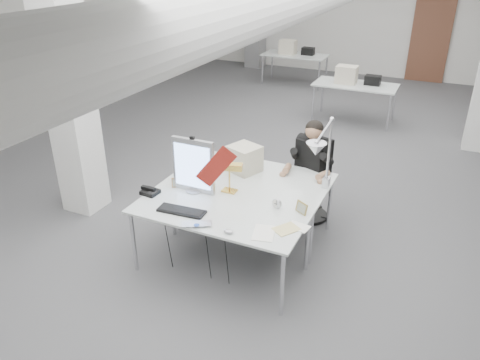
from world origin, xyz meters
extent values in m
cube|color=#48484A|center=(0.00, 0.00, -0.01)|extent=(10.00, 14.00, 0.02)
cube|color=silver|center=(0.00, 7.01, 1.60)|extent=(10.00, 0.02, 3.20)
cube|color=silver|center=(-5.01, 0.00, 1.60)|extent=(0.02, 14.00, 3.20)
cube|color=white|center=(-2.30, -2.00, 1.60)|extent=(0.45, 0.45, 3.20)
cube|color=brown|center=(1.20, 6.94, 1.05)|extent=(0.95, 0.08, 2.10)
cube|color=silver|center=(0.00, -2.50, 0.74)|extent=(1.80, 0.90, 0.02)
cube|color=silver|center=(0.00, -1.60, 0.74)|extent=(1.80, 0.90, 0.02)
cube|color=silver|center=(0.20, 3.00, 0.74)|extent=(1.60, 0.80, 0.02)
cube|color=silver|center=(-1.80, 5.20, 0.74)|extent=(1.60, 0.80, 0.02)
cube|color=gray|center=(-3.50, 6.65, 0.60)|extent=(0.45, 0.55, 1.20)
cube|color=#AEAFB3|center=(-0.45, -2.24, 1.06)|extent=(0.49, 0.05, 0.61)
cube|color=maroon|center=(-0.15, -2.27, 1.12)|extent=(0.41, 0.20, 0.47)
cube|color=black|center=(-0.33, -2.70, 0.77)|extent=(0.51, 0.20, 0.02)
imported|color=silver|center=(-0.05, -2.90, 0.77)|extent=(0.35, 0.30, 0.02)
ellipsoid|color=#AAAAAE|center=(0.27, -2.86, 0.77)|extent=(0.10, 0.06, 0.04)
cube|color=black|center=(-0.85, -2.51, 0.78)|extent=(0.19, 0.17, 0.04)
cube|color=#AB794A|center=(-0.66, -2.24, 0.81)|extent=(0.14, 0.10, 0.11)
cube|color=#9E8744|center=(0.78, -2.21, 0.81)|extent=(0.15, 0.11, 0.12)
cylinder|color=silver|center=(0.51, -2.21, 0.81)|extent=(0.11, 0.07, 0.11)
cube|color=white|center=(0.58, -2.72, 0.76)|extent=(0.26, 0.32, 0.01)
cube|color=#D5C67F|center=(0.75, -2.57, 0.76)|extent=(0.28, 0.30, 0.01)
cube|color=white|center=(0.84, -2.48, 0.76)|extent=(0.23, 0.18, 0.01)
cube|color=#BCB69C|center=(-0.16, -1.54, 0.91)|extent=(0.43, 0.42, 0.32)
camera|label=1|loc=(1.93, -6.19, 3.18)|focal=35.00mm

